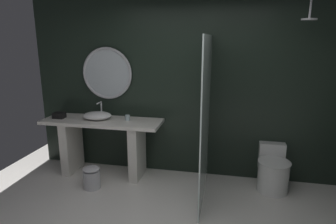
{
  "coord_description": "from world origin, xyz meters",
  "views": [
    {
      "loc": [
        0.57,
        -2.31,
        2.01
      ],
      "look_at": [
        -0.11,
        0.91,
        1.19
      ],
      "focal_mm": 31.19,
      "sensor_mm": 36.0,
      "label": 1
    }
  ],
  "objects_px": {
    "tumbler_cup": "(127,118)",
    "toilet": "(273,171)",
    "round_wall_mirror": "(107,73)",
    "waste_bin": "(92,177)",
    "rain_shower_head": "(309,17)",
    "vessel_sink": "(97,115)",
    "tissue_box": "(59,115)"
  },
  "relations": [
    {
      "from": "tumbler_cup",
      "to": "toilet",
      "type": "bearing_deg",
      "value": -1.15
    },
    {
      "from": "round_wall_mirror",
      "to": "waste_bin",
      "type": "height_order",
      "value": "round_wall_mirror"
    },
    {
      "from": "rain_shower_head",
      "to": "waste_bin",
      "type": "relative_size",
      "value": 0.87
    },
    {
      "from": "vessel_sink",
      "to": "tumbler_cup",
      "type": "xyz_separation_m",
      "value": [
        0.47,
        0.03,
        -0.02
      ]
    },
    {
      "from": "round_wall_mirror",
      "to": "waste_bin",
      "type": "relative_size",
      "value": 2.47
    },
    {
      "from": "tissue_box",
      "to": "vessel_sink",
      "type": "bearing_deg",
      "value": 6.43
    },
    {
      "from": "tissue_box",
      "to": "waste_bin",
      "type": "relative_size",
      "value": 0.51
    },
    {
      "from": "tumbler_cup",
      "to": "rain_shower_head",
      "type": "relative_size",
      "value": 0.29
    },
    {
      "from": "rain_shower_head",
      "to": "toilet",
      "type": "relative_size",
      "value": 0.47
    },
    {
      "from": "tissue_box",
      "to": "waste_bin",
      "type": "bearing_deg",
      "value": -31.9
    },
    {
      "from": "tumbler_cup",
      "to": "tissue_box",
      "type": "distance_m",
      "value": 1.05
    },
    {
      "from": "vessel_sink",
      "to": "rain_shower_head",
      "type": "relative_size",
      "value": 1.56
    },
    {
      "from": "round_wall_mirror",
      "to": "tissue_box",
      "type": "bearing_deg",
      "value": -155.91
    },
    {
      "from": "vessel_sink",
      "to": "waste_bin",
      "type": "relative_size",
      "value": 1.35
    },
    {
      "from": "tissue_box",
      "to": "rain_shower_head",
      "type": "bearing_deg",
      "value": -0.33
    },
    {
      "from": "tumbler_cup",
      "to": "round_wall_mirror",
      "type": "relative_size",
      "value": 0.1
    },
    {
      "from": "rain_shower_head",
      "to": "waste_bin",
      "type": "distance_m",
      "value": 3.42
    },
    {
      "from": "tissue_box",
      "to": "toilet",
      "type": "distance_m",
      "value": 3.19
    },
    {
      "from": "vessel_sink",
      "to": "toilet",
      "type": "height_order",
      "value": "vessel_sink"
    },
    {
      "from": "toilet",
      "to": "waste_bin",
      "type": "xyz_separation_m",
      "value": [
        -2.44,
        -0.48,
        -0.1
      ]
    },
    {
      "from": "rain_shower_head",
      "to": "toilet",
      "type": "distance_m",
      "value": 2.02
    },
    {
      "from": "tumbler_cup",
      "to": "rain_shower_head",
      "type": "distance_m",
      "value": 2.68
    },
    {
      "from": "vessel_sink",
      "to": "rain_shower_head",
      "type": "bearing_deg",
      "value": -1.76
    },
    {
      "from": "vessel_sink",
      "to": "toilet",
      "type": "xyz_separation_m",
      "value": [
        2.54,
        -0.01,
        -0.65
      ]
    },
    {
      "from": "toilet",
      "to": "round_wall_mirror",
      "type": "bearing_deg",
      "value": 174.24
    },
    {
      "from": "waste_bin",
      "to": "vessel_sink",
      "type": "bearing_deg",
      "value": 102.07
    },
    {
      "from": "vessel_sink",
      "to": "tumbler_cup",
      "type": "bearing_deg",
      "value": 3.61
    },
    {
      "from": "tumbler_cup",
      "to": "waste_bin",
      "type": "bearing_deg",
      "value": -124.43
    },
    {
      "from": "tissue_box",
      "to": "round_wall_mirror",
      "type": "distance_m",
      "value": 0.96
    },
    {
      "from": "tissue_box",
      "to": "waste_bin",
      "type": "distance_m",
      "value": 1.1
    },
    {
      "from": "vessel_sink",
      "to": "tissue_box",
      "type": "distance_m",
      "value": 0.59
    },
    {
      "from": "vessel_sink",
      "to": "tissue_box",
      "type": "relative_size",
      "value": 2.66
    }
  ]
}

